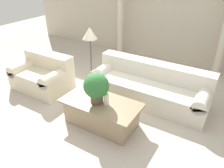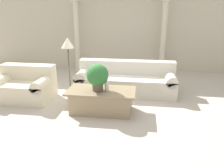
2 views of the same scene
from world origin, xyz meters
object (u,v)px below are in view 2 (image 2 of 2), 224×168
at_px(potted_plant, 98,76).
at_px(sofa_long, 126,80).
at_px(loveseat, 25,86).
at_px(coffee_table, 101,100).
at_px(floor_lamp, 68,46).

bearing_deg(potted_plant, sofa_long, 69.30).
distance_m(sofa_long, loveseat, 2.45).
bearing_deg(sofa_long, coffee_table, -108.62).
bearing_deg(potted_plant, coffee_table, 30.35).
bearing_deg(loveseat, potted_plant, -13.48).
relative_size(potted_plant, floor_lamp, 0.40).
height_order(sofa_long, floor_lamp, floor_lamp).
relative_size(sofa_long, potted_plant, 4.51).
bearing_deg(coffee_table, potted_plant, -149.65).
relative_size(sofa_long, floor_lamp, 1.79).
bearing_deg(floor_lamp, coffee_table, -47.49).
xyz_separation_m(sofa_long, coffee_table, (-0.41, -1.21, -0.08)).
height_order(loveseat, coffee_table, loveseat).
bearing_deg(loveseat, coffee_table, -11.99).
distance_m(loveseat, coffee_table, 1.96).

